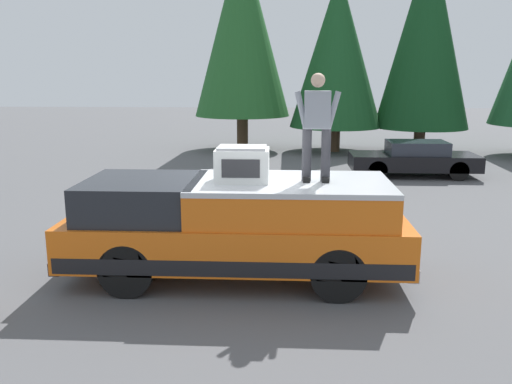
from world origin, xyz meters
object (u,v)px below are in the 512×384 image
at_px(compressor_unit, 242,164).
at_px(parked_car_black, 414,159).
at_px(person_on_truck_bed, 317,125).
at_px(pickup_truck, 237,227).

height_order(compressor_unit, parked_car_black, compressor_unit).
bearing_deg(person_on_truck_bed, parked_car_black, -22.07).
distance_m(compressor_unit, person_on_truck_bed, 1.33).
bearing_deg(compressor_unit, person_on_truck_bed, -86.66).
relative_size(pickup_truck, parked_car_black, 1.35).
xyz_separation_m(compressor_unit, parked_car_black, (9.36, -4.94, -1.35)).
relative_size(pickup_truck, compressor_unit, 6.60).
relative_size(compressor_unit, parked_car_black, 0.20).
bearing_deg(pickup_truck, person_on_truck_bed, -89.81).
bearing_deg(parked_car_black, compressor_unit, 152.20).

